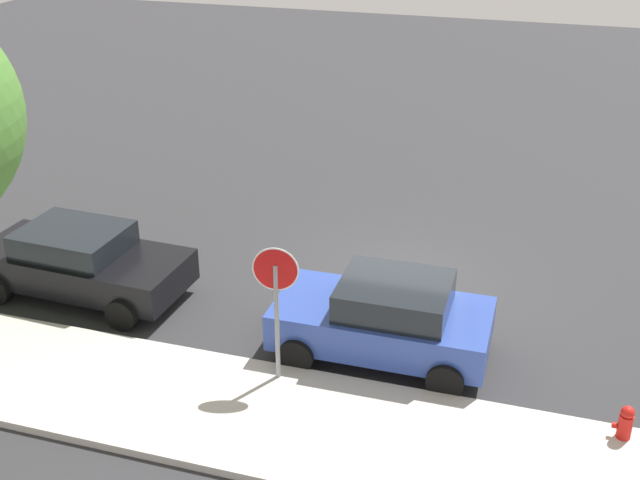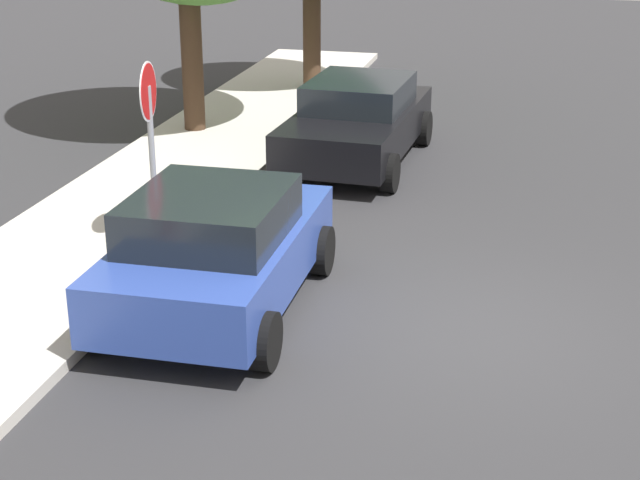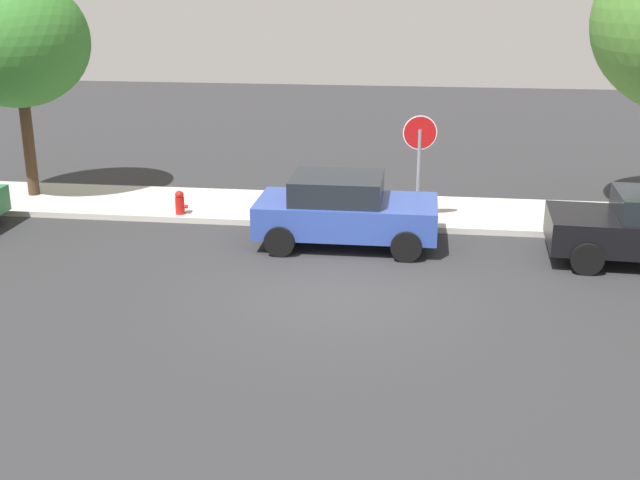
{
  "view_description": "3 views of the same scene",
  "coord_description": "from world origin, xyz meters",
  "views": [
    {
      "loc": [
        -2.68,
        14.91,
        8.34
      ],
      "look_at": [
        1.42,
        1.53,
        1.49
      ],
      "focal_mm": 45.0,
      "sensor_mm": 36.0,
      "label": 1
    },
    {
      "loc": [
        -10.21,
        -0.82,
        5.0
      ],
      "look_at": [
        0.22,
        1.69,
        0.84
      ],
      "focal_mm": 55.0,
      "sensor_mm": 36.0,
      "label": 2
    },
    {
      "loc": [
        1.49,
        -13.7,
        5.53
      ],
      "look_at": [
        -0.43,
        0.57,
        0.81
      ],
      "focal_mm": 45.0,
      "sensor_mm": 36.0,
      "label": 3
    }
  ],
  "objects": [
    {
      "name": "parked_car_blue",
      "position": [
        -0.19,
        2.83,
        0.78
      ],
      "size": [
        3.87,
        2.13,
        1.52
      ],
      "color": "#2D479E",
      "rests_on": "ground_plane"
    },
    {
      "name": "parked_car_black",
      "position": [
        6.25,
        2.46,
        0.75
      ],
      "size": [
        4.41,
        2.26,
        1.46
      ],
      "color": "black",
      "rests_on": "ground_plane"
    },
    {
      "name": "ground_plane",
      "position": [
        0.0,
        0.0,
        0.0
      ],
      "size": [
        60.0,
        60.0,
        0.0
      ],
      "primitive_type": "plane",
      "color": "#2D2D30"
    },
    {
      "name": "stop_sign",
      "position": [
        1.35,
        4.23,
        1.8
      ],
      "size": [
        0.77,
        0.12,
        2.62
      ],
      "color": "gray",
      "rests_on": "ground_plane"
    },
    {
      "name": "sidewalk_curb",
      "position": [
        0.0,
        5.26,
        0.07
      ],
      "size": [
        32.0,
        2.79,
        0.14
      ],
      "primitive_type": "cube",
      "color": "beige",
      "rests_on": "ground_plane"
    }
  ]
}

